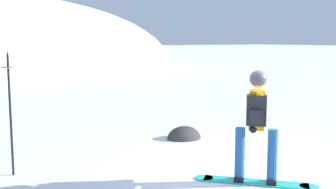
{
  "coord_description": "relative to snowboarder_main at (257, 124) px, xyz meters",
  "views": [
    {
      "loc": [
        -4.95,
        -4.57,
        2.15
      ],
      "look_at": [
        -0.23,
        2.82,
        1.0
      ],
      "focal_mm": 44.31,
      "sensor_mm": 36.0,
      "label": 1
    }
  ],
  "objects": [
    {
      "name": "snowboarder_main",
      "position": [
        0.0,
        0.0,
        0.0
      ],
      "size": [
        1.34,
        1.42,
        1.71
      ],
      "color": "#23B7A3",
      "rests_on": "ground"
    },
    {
      "name": "ground_plane",
      "position": [
        0.6,
        0.21,
        -0.92
      ],
      "size": [
        300.0,
        300.0,
        0.0
      ],
      "primitive_type": "plane",
      "color": "white"
    },
    {
      "name": "rock_dark",
      "position": [
        0.76,
        2.97,
        -0.92
      ],
      "size": [
        0.78,
        0.66,
        0.54
      ],
      "color": "#383333",
      "rests_on": "ground"
    },
    {
      "name": "piste_marker_near",
      "position": [
        -2.98,
        2.4,
        0.22
      ],
      "size": [
        0.2,
        0.2,
        1.99
      ],
      "color": "black",
      "rests_on": "ground"
    }
  ]
}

